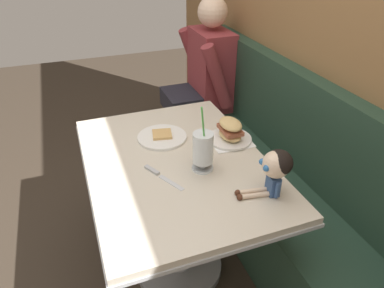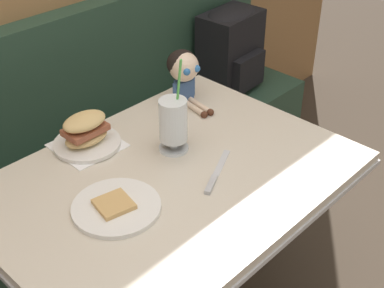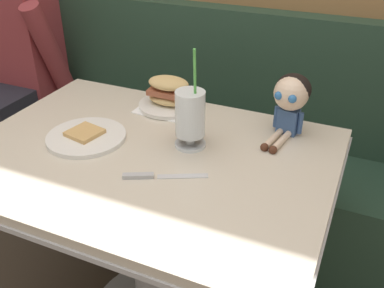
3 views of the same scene
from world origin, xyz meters
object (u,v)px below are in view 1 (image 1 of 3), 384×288
(milkshake_glass, at_px, (203,149))
(diner_patron, at_px, (206,70))
(sandwich_plate, at_px, (230,132))
(butter_knife, at_px, (157,173))
(toast_plate, at_px, (162,137))
(seated_doll, at_px, (276,167))

(milkshake_glass, distance_m, diner_patron, 1.26)
(sandwich_plate, height_order, diner_patron, diner_patron)
(butter_knife, bearing_deg, diner_patron, 148.59)
(toast_plate, xyz_separation_m, diner_patron, (-0.84, 0.58, -0.01))
(butter_knife, bearing_deg, sandwich_plate, 109.83)
(seated_doll, distance_m, diner_patron, 1.45)
(toast_plate, height_order, diner_patron, diner_patron)
(sandwich_plate, xyz_separation_m, butter_knife, (0.15, -0.42, -0.04))
(milkshake_glass, height_order, sandwich_plate, milkshake_glass)
(butter_knife, height_order, seated_doll, seated_doll)
(seated_doll, height_order, diner_patron, diner_patron)
(toast_plate, distance_m, seated_doll, 0.66)
(seated_doll, bearing_deg, toast_plate, -152.57)
(butter_knife, relative_size, seated_doll, 0.97)
(toast_plate, relative_size, diner_patron, 0.31)
(sandwich_plate, bearing_deg, seated_doll, -2.19)
(butter_knife, xyz_separation_m, diner_patron, (-1.13, 0.69, -0.00))
(butter_knife, bearing_deg, milkshake_glass, 81.57)
(toast_plate, bearing_deg, diner_patron, 145.26)
(diner_patron, bearing_deg, seated_doll, -11.48)
(toast_plate, distance_m, sandwich_plate, 0.34)
(milkshake_glass, relative_size, butter_knife, 1.44)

